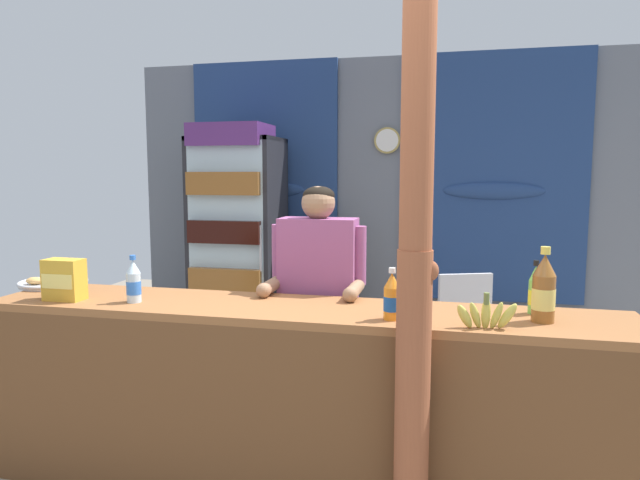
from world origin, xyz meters
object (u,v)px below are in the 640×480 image
drink_fridge (237,227)px  soda_bottle_water (134,282)px  soda_bottle_orange_soda (392,298)px  banana_bunch (487,315)px  bottle_shelf_rack (324,279)px  timber_post (415,263)px  plastic_lawn_chair (458,317)px  stall_counter (291,386)px  pastry_tray (54,282)px  soda_bottle_iced_tea (544,290)px  snack_box_choco_powder (64,280)px  soda_bottle_lime_soda (535,291)px  shopkeeper (318,285)px

drink_fridge → soda_bottle_water: size_ratio=8.39×
soda_bottle_orange_soda → banana_bunch: bearing=-7.4°
bottle_shelf_rack → soda_bottle_orange_soda: size_ratio=4.91×
timber_post → soda_bottle_water: size_ratio=10.68×
plastic_lawn_chair → stall_counter: bearing=-112.8°
drink_fridge → soda_bottle_water: bearing=-81.4°
plastic_lawn_chair → timber_post: bearing=-95.5°
timber_post → pastry_tray: bearing=165.3°
drink_fridge → bottle_shelf_rack: 0.97m
soda_bottle_iced_tea → soda_bottle_orange_soda: soda_bottle_iced_tea is taller
snack_box_choco_powder → banana_bunch: 2.12m
soda_bottle_iced_tea → soda_bottle_lime_soda: bearing=95.6°
plastic_lawn_chair → snack_box_choco_powder: size_ratio=3.99×
stall_counter → plastic_lawn_chair: 2.09m
shopkeeper → soda_bottle_water: (-0.85, -0.52, 0.08)m
stall_counter → soda_bottle_iced_tea: size_ratio=9.51×
shopkeeper → soda_bottle_water: shopkeeper is taller
soda_bottle_water → snack_box_choco_powder: 0.38m
timber_post → stall_counter: bearing=156.8°
plastic_lawn_chair → soda_bottle_lime_soda: size_ratio=3.37×
stall_counter → soda_bottle_lime_soda: soda_bottle_lime_soda is taller
soda_bottle_water → pastry_tray: 0.77m
plastic_lawn_chair → shopkeeper: (-0.80, -1.39, 0.49)m
soda_bottle_water → bottle_shelf_rack: bearing=81.5°
drink_fridge → plastic_lawn_chair: bearing=-11.8°
plastic_lawn_chair → pastry_tray: pastry_tray is taller
pastry_tray → drink_fridge: bearing=80.1°
plastic_lawn_chair → drink_fridge: bearing=168.2°
soda_bottle_iced_tea → snack_box_choco_powder: soda_bottle_iced_tea is taller
stall_counter → soda_bottle_lime_soda: size_ratio=12.62×
drink_fridge → banana_bunch: bearing=-49.2°
shopkeeper → snack_box_choco_powder: size_ratio=7.15×
stall_counter → soda_bottle_orange_soda: 0.67m
stall_counter → drink_fridge: drink_fridge is taller
soda_bottle_iced_tea → pastry_tray: soda_bottle_iced_tea is taller
stall_counter → timber_post: bearing=-23.2°
snack_box_choco_powder → pastry_tray: (-0.33, 0.32, -0.09)m
soda_bottle_iced_tea → banana_bunch: 0.31m
soda_bottle_lime_soda → pastry_tray: soda_bottle_lime_soda is taller
timber_post → soda_bottle_lime_soda: bearing=42.9°
soda_bottle_lime_soda → soda_bottle_orange_soda: size_ratio=1.07×
timber_post → soda_bottle_orange_soda: bearing=116.5°
bottle_shelf_rack → shopkeeper: shopkeeper is taller
drink_fridge → soda_bottle_iced_tea: (2.34, -2.26, -0.03)m
stall_counter → soda_bottle_orange_soda: (0.48, -0.03, 0.47)m
bottle_shelf_rack → banana_bunch: 3.10m
soda_bottle_water → snack_box_choco_powder: bearing=-174.7°
soda_bottle_lime_soda → snack_box_choco_powder: 2.37m
bottle_shelf_rack → banana_bunch: size_ratio=4.31×
drink_fridge → pastry_tray: bearing=-99.9°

